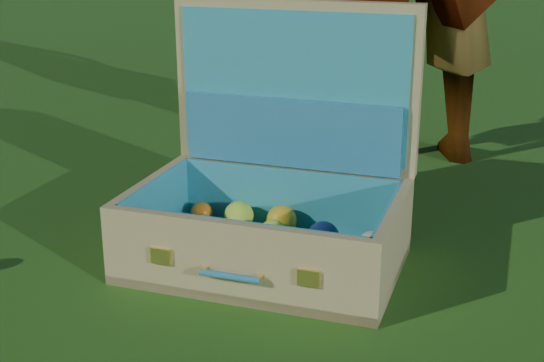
% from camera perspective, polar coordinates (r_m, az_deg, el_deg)
% --- Properties ---
extents(ground, '(60.00, 60.00, 0.00)m').
position_cam_1_polar(ground, '(1.88, -1.98, -6.69)').
color(ground, '#215114').
rests_on(ground, ground).
extents(suitcase, '(0.71, 0.56, 0.63)m').
position_cam_1_polar(suitcase, '(1.89, 0.23, -0.62)').
color(suitcase, tan).
rests_on(suitcase, ground).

